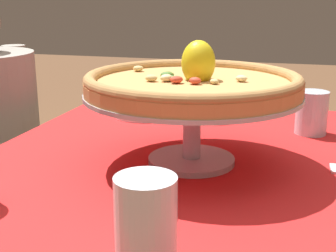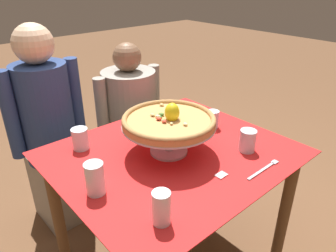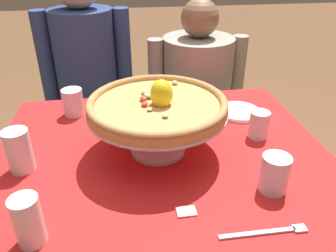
# 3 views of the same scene
# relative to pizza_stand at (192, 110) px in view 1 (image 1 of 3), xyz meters

# --- Properties ---
(dining_table) EXTENTS (1.09, 0.94, 0.74)m
(dining_table) POSITION_rel_pizza_stand_xyz_m (0.01, -0.01, -0.23)
(dining_table) COLOR brown
(dining_table) RESTS_ON ground
(pizza_stand) EXTENTS (0.43, 0.43, 0.15)m
(pizza_stand) POSITION_rel_pizza_stand_xyz_m (0.00, 0.00, 0.00)
(pizza_stand) COLOR #B7B7C1
(pizza_stand) RESTS_ON dining_table
(pizza) EXTENTS (0.43, 0.43, 0.10)m
(pizza) POSITION_rel_pizza_stand_xyz_m (0.00, -0.00, 0.06)
(pizza) COLOR tan
(pizza) RESTS_ON pizza_stand
(water_glass_front_right) EXTENTS (0.08, 0.08, 0.11)m
(water_glass_front_right) POSITION_rel_pizza_stand_xyz_m (0.29, -0.24, -0.07)
(water_glass_front_right) COLOR silver
(water_glass_front_right) RESTS_ON dining_table
(water_glass_side_left) EXTENTS (0.08, 0.08, 0.13)m
(water_glass_side_left) POSITION_rel_pizza_stand_xyz_m (-0.42, -0.04, -0.05)
(water_glass_side_left) COLOR white
(water_glass_side_left) RESTS_ON dining_table
(water_glass_side_right) EXTENTS (0.07, 0.07, 0.10)m
(water_glass_side_right) POSITION_rel_pizza_stand_xyz_m (0.36, 0.04, -0.07)
(water_glass_side_right) COLOR silver
(water_glass_side_right) RESTS_ON dining_table
(side_plate) EXTENTS (0.17, 0.17, 0.02)m
(side_plate) POSITION_rel_pizza_stand_xyz_m (0.35, 0.22, -0.10)
(side_plate) COLOR white
(side_plate) RESTS_ON dining_table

